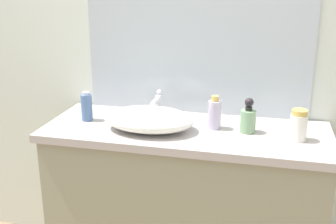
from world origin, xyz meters
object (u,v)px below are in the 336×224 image
perfume_bottle (215,114)px  spray_can (299,126)px  sink_basin (149,119)px  soap_dispenser (248,119)px  lotion_bottle (87,107)px

perfume_bottle → spray_can: (0.37, -0.06, -0.00)m
sink_basin → perfume_bottle: (0.29, 0.09, 0.02)m
soap_dispenser → sink_basin: bearing=-170.6°
spray_can → sink_basin: bearing=-177.7°
soap_dispenser → spray_can: (0.22, -0.05, 0.00)m
spray_can → lotion_bottle: bearing=178.2°
lotion_bottle → sink_basin: bearing=-9.9°
soap_dispenser → lotion_bottle: size_ratio=1.12×
perfume_bottle → sink_basin: bearing=-163.0°
soap_dispenser → lotion_bottle: bearing=-178.8°
sink_basin → perfume_bottle: perfume_bottle is taller
soap_dispenser → perfume_bottle: (-0.15, 0.01, 0.01)m
sink_basin → perfume_bottle: bearing=17.0°
soap_dispenser → spray_can: size_ratio=1.17×
perfume_bottle → spray_can: size_ratio=1.14×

